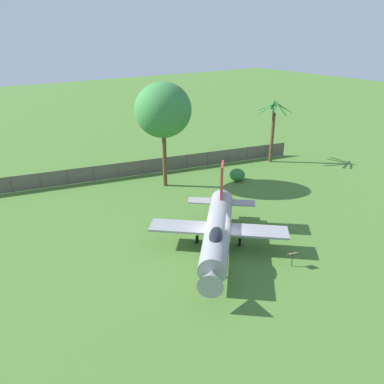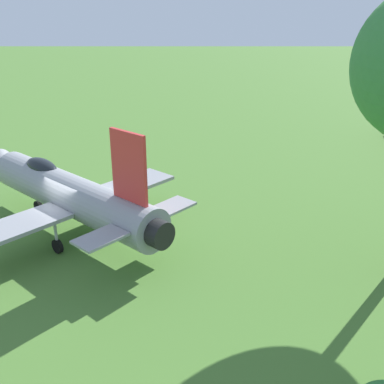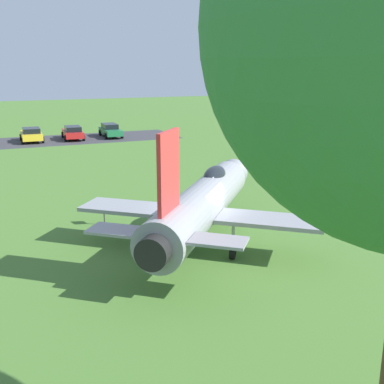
{
  "view_description": "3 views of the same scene",
  "coord_description": "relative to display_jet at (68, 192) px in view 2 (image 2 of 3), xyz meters",
  "views": [
    {
      "loc": [
        -18.54,
        15.01,
        14.87
      ],
      "look_at": [
        5.19,
        -1.36,
        2.5
      ],
      "focal_mm": 35.86,
      "sensor_mm": 36.0,
      "label": 1
    },
    {
      "loc": [
        5.24,
        -18.09,
        9.44
      ],
      "look_at": [
        5.19,
        -1.36,
        2.5
      ],
      "focal_mm": 42.14,
      "sensor_mm": 36.0,
      "label": 2
    },
    {
      "loc": [
        16.9,
        -8.33,
        7.26
      ],
      "look_at": [
        0.62,
        -0.7,
        2.56
      ],
      "focal_mm": 44.43,
      "sensor_mm": 36.0,
      "label": 3
    }
  ],
  "objects": [
    {
      "name": "ground_plane",
      "position": [
        0.28,
        -0.25,
        -1.83
      ],
      "size": [
        200.0,
        200.0,
        0.0
      ],
      "primitive_type": "plane",
      "color": "#47722D"
    },
    {
      "name": "display_jet",
      "position": [
        0.0,
        0.0,
        0.0
      ],
      "size": [
        10.86,
        10.23,
        5.34
      ],
      "rotation": [
        0.0,
        0.0,
        2.41
      ],
      "color": "gray",
      "rests_on": "ground_plane"
    }
  ]
}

